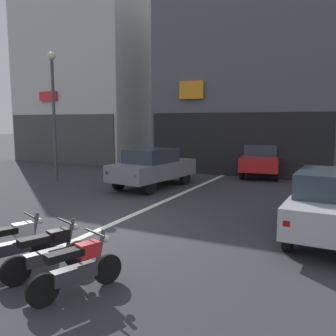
# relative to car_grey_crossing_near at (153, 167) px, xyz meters

# --- Properties ---
(ground_plane) EXTENTS (120.00, 120.00, 0.00)m
(ground_plane) POSITION_rel_car_grey_crossing_near_xyz_m (1.61, -5.60, -0.89)
(ground_plane) COLOR #333338
(lane_centre_line) EXTENTS (0.20, 18.00, 0.01)m
(lane_centre_line) POSITION_rel_car_grey_crossing_near_xyz_m (1.61, 0.40, -0.88)
(lane_centre_line) COLOR silver
(lane_centre_line) RESTS_ON ground
(building_corner_left) EXTENTS (8.90, 7.46, 11.57)m
(building_corner_left) POSITION_rel_car_grey_crossing_near_xyz_m (-9.73, 8.70, 4.88)
(building_corner_left) COLOR silver
(building_corner_left) RESTS_ON ground
(building_mid_block) EXTENTS (9.55, 8.29, 13.17)m
(building_mid_block) POSITION_rel_car_grey_crossing_near_xyz_m (2.14, 8.70, 5.69)
(building_mid_block) COLOR #56565B
(building_mid_block) RESTS_ON ground
(car_grey_crossing_near) EXTENTS (2.29, 4.30, 1.64)m
(car_grey_crossing_near) POSITION_rel_car_grey_crossing_near_xyz_m (0.00, 0.00, 0.00)
(car_grey_crossing_near) COLOR black
(car_grey_crossing_near) RESTS_ON ground
(car_silver_parked_kerbside) EXTENTS (1.88, 4.15, 1.64)m
(car_silver_parked_kerbside) POSITION_rel_car_grey_crossing_near_xyz_m (6.99, -3.94, 0.00)
(car_silver_parked_kerbside) COLOR black
(car_silver_parked_kerbside) RESTS_ON ground
(car_red_down_street) EXTENTS (2.30, 4.30, 1.64)m
(car_red_down_street) POSITION_rel_car_grey_crossing_near_xyz_m (3.38, 5.24, 0.00)
(car_red_down_street) COLOR black
(car_red_down_street) RESTS_ON ground
(street_lamp) EXTENTS (0.36, 0.36, 5.86)m
(street_lamp) POSITION_rel_car_grey_crossing_near_xyz_m (-4.88, -0.48, 2.75)
(street_lamp) COLOR #47474C
(street_lamp) RESTS_ON ground
(motorcycle_white_row_leftmost) EXTENTS (0.75, 1.56, 0.98)m
(motorcycle_white_row_leftmost) POSITION_rel_car_grey_crossing_near_xyz_m (1.58, -8.40, -0.43)
(motorcycle_white_row_leftmost) COLOR black
(motorcycle_white_row_leftmost) RESTS_ON ground
(motorcycle_black_row_left_mid) EXTENTS (0.73, 1.58, 0.98)m
(motorcycle_black_row_left_mid) POSITION_rel_car_grey_crossing_near_xyz_m (2.51, -8.42, -0.43)
(motorcycle_black_row_left_mid) COLOR black
(motorcycle_black_row_left_mid) RESTS_ON ground
(motorcycle_red_row_centre) EXTENTS (0.72, 1.58, 0.98)m
(motorcycle_red_row_centre) POSITION_rel_car_grey_crossing_near_xyz_m (3.44, -8.73, -0.43)
(motorcycle_red_row_centre) COLOR black
(motorcycle_red_row_centre) RESTS_ON ground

